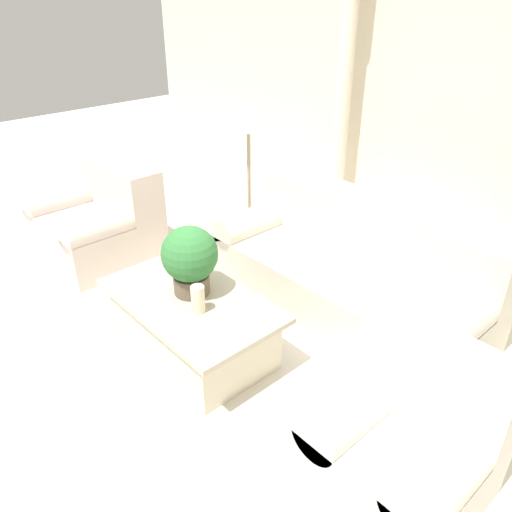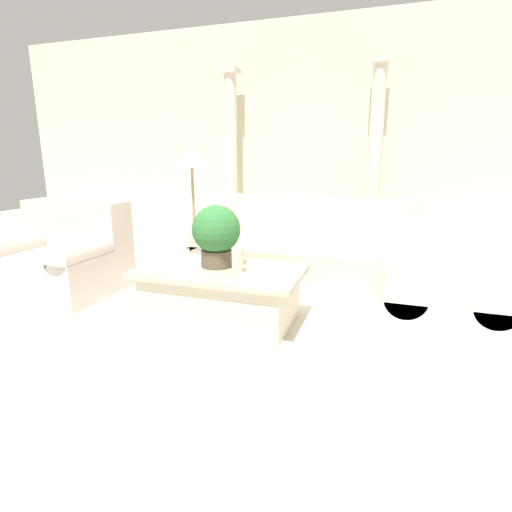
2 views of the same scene
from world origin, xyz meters
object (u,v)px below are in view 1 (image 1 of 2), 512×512
potted_plant (190,258)px  armchair (408,437)px  loveseat (101,218)px  coffee_table (192,324)px  sofa_long (352,271)px  floor_lamp (249,130)px

potted_plant → armchair: 1.77m
loveseat → coffee_table: 1.86m
potted_plant → coffee_table: bearing=-46.2°
sofa_long → coffee_table: size_ratio=1.73×
armchair → potted_plant: bearing=-176.5°
sofa_long → potted_plant: (-0.48, -1.22, 0.38)m
sofa_long → coffee_table: sofa_long is taller
armchair → coffee_table: bearing=-174.4°
coffee_table → armchair: bearing=5.6°
coffee_table → potted_plant: bearing=133.8°
potted_plant → loveseat: bearing=174.3°
potted_plant → sofa_long: bearing=68.5°
coffee_table → armchair: (1.67, 0.16, 0.13)m
sofa_long → armchair: 1.67m
potted_plant → armchair: bearing=3.5°
sofa_long → potted_plant: size_ratio=4.51×
sofa_long → floor_lamp: size_ratio=1.59×
loveseat → potted_plant: size_ratio=2.22×
potted_plant → armchair: potted_plant is taller
loveseat → coffee_table: size_ratio=0.85×
potted_plant → armchair: (1.73, 0.11, -0.38)m
sofa_long → floor_lamp: (-1.37, 0.10, 0.86)m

